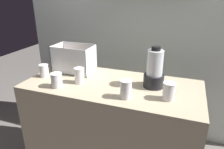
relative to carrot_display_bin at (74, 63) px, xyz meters
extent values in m
cube|color=tan|center=(0.43, -0.15, -0.53)|extent=(1.40, 0.64, 0.90)
cube|color=silver|center=(0.43, 0.62, 0.27)|extent=(2.60, 0.04, 2.50)
cube|color=white|center=(0.00, 0.00, -0.07)|extent=(0.35, 0.22, 0.01)
cube|color=white|center=(0.00, -0.11, 0.04)|extent=(0.35, 0.01, 0.24)
cube|color=white|center=(0.00, 0.11, 0.04)|extent=(0.35, 0.01, 0.24)
cube|color=white|center=(-0.17, 0.00, 0.04)|extent=(0.01, 0.22, 0.24)
cube|color=white|center=(0.18, 0.00, 0.04)|extent=(0.01, 0.22, 0.24)
cone|color=orange|center=(0.01, 0.02, -0.05)|extent=(0.04, 0.15, 0.03)
cone|color=orange|center=(0.09, -0.01, -0.05)|extent=(0.04, 0.14, 0.04)
cone|color=orange|center=(-0.07, 0.02, -0.05)|extent=(0.14, 0.09, 0.03)
cone|color=orange|center=(0.01, -0.01, -0.06)|extent=(0.17, 0.07, 0.03)
cone|color=orange|center=(0.07, -0.01, -0.03)|extent=(0.15, 0.09, 0.03)
cone|color=orange|center=(-0.02, 0.00, -0.02)|extent=(0.19, 0.07, 0.03)
cone|color=orange|center=(-0.01, 0.00, -0.03)|extent=(0.17, 0.13, 0.03)
cone|color=orange|center=(-0.06, 0.00, -0.03)|extent=(0.07, 0.15, 0.03)
cone|color=orange|center=(-0.07, -0.02, 0.01)|extent=(0.10, 0.16, 0.03)
cone|color=orange|center=(0.08, 0.00, 0.00)|extent=(0.08, 0.14, 0.03)
cone|color=orange|center=(-0.03, 0.00, 0.02)|extent=(0.18, 0.11, 0.03)
cone|color=orange|center=(-0.03, 0.01, 0.01)|extent=(0.16, 0.10, 0.03)
cylinder|color=black|center=(0.75, -0.09, -0.03)|extent=(0.16, 0.16, 0.10)
cylinder|color=silver|center=(0.75, -0.09, 0.12)|extent=(0.12, 0.12, 0.19)
cylinder|color=red|center=(0.75, -0.09, 0.04)|extent=(0.11, 0.11, 0.04)
cylinder|color=black|center=(0.75, -0.09, 0.23)|extent=(0.07, 0.07, 0.03)
cylinder|color=white|center=(-0.18, -0.21, -0.03)|extent=(0.08, 0.08, 0.10)
cylinder|color=red|center=(-0.18, -0.21, -0.04)|extent=(0.07, 0.07, 0.08)
cylinder|color=white|center=(-0.18, -0.21, 0.03)|extent=(0.08, 0.08, 0.01)
cylinder|color=white|center=(0.05, -0.35, -0.02)|extent=(0.09, 0.09, 0.11)
cylinder|color=maroon|center=(0.05, -0.35, -0.04)|extent=(0.08, 0.08, 0.08)
cylinder|color=white|center=(0.05, -0.35, 0.03)|extent=(0.09, 0.09, 0.01)
cylinder|color=white|center=(0.17, -0.22, -0.02)|extent=(0.08, 0.08, 0.12)
cylinder|color=orange|center=(0.17, -0.22, -0.04)|extent=(0.07, 0.07, 0.08)
cylinder|color=white|center=(0.17, -0.22, 0.05)|extent=(0.08, 0.08, 0.01)
cylinder|color=white|center=(0.60, -0.34, -0.01)|extent=(0.08, 0.08, 0.13)
cylinder|color=maroon|center=(0.60, -0.34, -0.04)|extent=(0.07, 0.07, 0.07)
cylinder|color=white|center=(0.60, -0.34, 0.05)|extent=(0.08, 0.08, 0.01)
cylinder|color=white|center=(0.88, -0.26, -0.02)|extent=(0.08, 0.08, 0.12)
cylinder|color=orange|center=(0.88, -0.26, -0.04)|extent=(0.08, 0.08, 0.08)
cylinder|color=white|center=(0.88, -0.26, 0.04)|extent=(0.09, 0.09, 0.01)
camera|label=1|loc=(0.95, -1.57, 0.61)|focal=33.15mm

